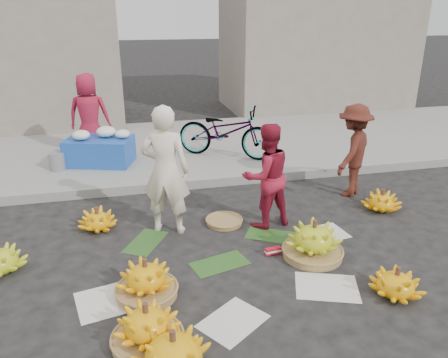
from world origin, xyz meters
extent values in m
plane|color=black|center=(0.00, 0.00, 0.00)|extent=(80.00, 80.00, 0.00)
cube|color=gray|center=(0.00, 2.20, 0.07)|extent=(40.00, 0.25, 0.15)
cube|color=gray|center=(0.00, 4.30, 0.06)|extent=(40.00, 4.00, 0.12)
cube|color=gray|center=(4.50, 7.70, 2.50)|extent=(5.00, 3.00, 5.00)
cylinder|color=olive|center=(-0.96, -0.61, 0.04)|extent=(0.62, 0.62, 0.09)
cylinder|color=#4A2A1D|center=(-0.96, -0.61, 0.37)|extent=(0.05, 0.05, 0.12)
cylinder|color=olive|center=(-1.00, -1.32, 0.04)|extent=(0.62, 0.62, 0.09)
cylinder|color=#4A2A1D|center=(-1.00, -1.32, 0.37)|extent=(0.05, 0.05, 0.12)
cylinder|color=#4A2A1D|center=(-0.81, -1.67, 0.34)|extent=(0.05, 0.05, 0.12)
cylinder|color=#4A2A1D|center=(1.51, -1.18, 0.27)|extent=(0.05, 0.05, 0.12)
cylinder|color=olive|center=(1.01, -0.29, 0.04)|extent=(0.70, 0.70, 0.09)
cylinder|color=#4A2A1D|center=(1.01, -0.29, 0.41)|extent=(0.05, 0.05, 0.12)
cylinder|color=#4A2A1D|center=(2.51, 0.67, 0.26)|extent=(0.05, 0.05, 0.12)
cylinder|color=#4A2A1D|center=(-1.49, 1.01, 0.25)|extent=(0.05, 0.05, 0.12)
cylinder|color=olive|center=(0.18, 0.79, 0.03)|extent=(0.62, 0.62, 0.06)
cube|color=red|center=(0.56, -0.14, 0.05)|extent=(0.20, 0.08, 0.08)
imported|color=white|center=(-0.58, 0.76, 0.84)|extent=(0.71, 0.58, 1.68)
imported|color=#AC1A32|center=(0.71, 0.63, 0.70)|extent=(0.78, 0.66, 1.41)
imported|color=maroon|center=(2.33, 1.32, 0.72)|extent=(1.04, 1.03, 1.44)
cube|color=#1945A6|center=(-1.51, 3.39, 0.36)|extent=(1.29, 1.01, 0.47)
ellipsoid|color=white|center=(-1.79, 3.35, 0.68)|extent=(0.30, 0.30, 0.17)
ellipsoid|color=white|center=(-1.36, 3.44, 0.69)|extent=(0.34, 0.34, 0.19)
ellipsoid|color=white|center=(-1.08, 3.30, 0.67)|extent=(0.26, 0.26, 0.15)
cylinder|color=slate|center=(-2.23, 3.22, 0.27)|extent=(0.27, 0.27, 0.30)
imported|color=#AC1A32|center=(-1.66, 3.98, 0.89)|extent=(0.82, 0.60, 1.55)
imported|color=gray|center=(0.80, 3.26, 0.61)|extent=(1.52, 1.95, 0.99)
camera|label=1|loc=(-1.05, -4.42, 2.74)|focal=35.00mm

